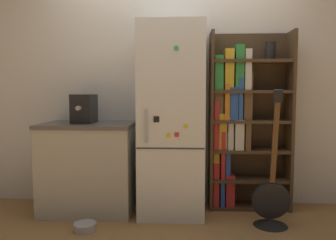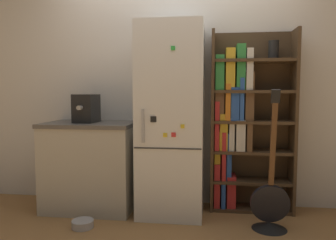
{
  "view_description": "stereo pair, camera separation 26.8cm",
  "coord_description": "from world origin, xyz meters",
  "px_view_note": "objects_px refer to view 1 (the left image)",
  "views": [
    {
      "loc": [
        0.12,
        -3.08,
        1.2
      ],
      "look_at": [
        -0.04,
        0.15,
        0.93
      ],
      "focal_mm": 35.0,
      "sensor_mm": 36.0,
      "label": 1
    },
    {
      "loc": [
        0.39,
        -3.06,
        1.2
      ],
      "look_at": [
        -0.04,
        0.15,
        0.93
      ],
      "focal_mm": 35.0,
      "sensor_mm": 36.0,
      "label": 2
    }
  ],
  "objects_px": {
    "pet_bowl": "(85,226)",
    "guitar": "(271,207)",
    "bookshelf": "(239,122)",
    "refrigerator": "(172,120)",
    "espresso_machine": "(84,109)"
  },
  "relations": [
    {
      "from": "guitar",
      "to": "bookshelf",
      "type": "bearing_deg",
      "value": 112.81
    },
    {
      "from": "bookshelf",
      "to": "espresso_machine",
      "type": "distance_m",
      "value": 1.59
    },
    {
      "from": "bookshelf",
      "to": "pet_bowl",
      "type": "distance_m",
      "value": 1.81
    },
    {
      "from": "bookshelf",
      "to": "guitar",
      "type": "relative_size",
      "value": 1.48
    },
    {
      "from": "bookshelf",
      "to": "refrigerator",
      "type": "bearing_deg",
      "value": -164.59
    },
    {
      "from": "bookshelf",
      "to": "pet_bowl",
      "type": "relative_size",
      "value": 9.26
    },
    {
      "from": "bookshelf",
      "to": "espresso_machine",
      "type": "bearing_deg",
      "value": -173.18
    },
    {
      "from": "refrigerator",
      "to": "guitar",
      "type": "relative_size",
      "value": 1.52
    },
    {
      "from": "guitar",
      "to": "pet_bowl",
      "type": "xyz_separation_m",
      "value": [
        -1.64,
        -0.18,
        -0.14
      ]
    },
    {
      "from": "refrigerator",
      "to": "espresso_machine",
      "type": "height_order",
      "value": "refrigerator"
    },
    {
      "from": "guitar",
      "to": "refrigerator",
      "type": "bearing_deg",
      "value": 161.07
    },
    {
      "from": "pet_bowl",
      "to": "guitar",
      "type": "bearing_deg",
      "value": 6.41
    },
    {
      "from": "refrigerator",
      "to": "pet_bowl",
      "type": "distance_m",
      "value": 1.26
    },
    {
      "from": "guitar",
      "to": "pet_bowl",
      "type": "height_order",
      "value": "guitar"
    },
    {
      "from": "refrigerator",
      "to": "pet_bowl",
      "type": "height_order",
      "value": "refrigerator"
    }
  ]
}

